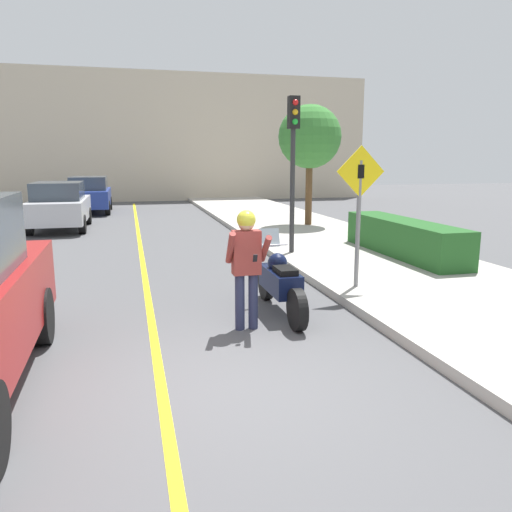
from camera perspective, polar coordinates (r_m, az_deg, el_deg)
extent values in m
plane|color=#4C4C4F|center=(5.66, -4.40, -14.76)|extent=(80.00, 80.00, 0.00)
cube|color=#ADA89E|center=(10.91, 17.33, -2.11)|extent=(4.40, 44.00, 0.16)
cube|color=yellow|center=(11.30, -12.67, -1.82)|extent=(0.12, 36.00, 0.01)
cube|color=beige|center=(31.07, -13.01, 13.09)|extent=(28.00, 1.20, 7.50)
cylinder|color=black|center=(7.30, 4.73, -6.14)|extent=(0.14, 0.62, 0.62)
cylinder|color=black|center=(8.88, 1.14, -2.99)|extent=(0.14, 0.62, 0.62)
cube|color=#0C1433|center=(8.02, 2.77, -2.83)|extent=(0.40, 1.18, 0.36)
sphere|color=#0C1433|center=(8.12, 2.46, -0.79)|extent=(0.32, 0.32, 0.32)
cube|color=black|center=(7.72, 3.37, -1.70)|extent=(0.28, 0.48, 0.10)
cylinder|color=silver|center=(8.48, 1.64, 1.24)|extent=(0.62, 0.03, 0.03)
cube|color=silver|center=(8.53, 1.51, 2.12)|extent=(0.36, 0.12, 0.31)
cylinder|color=#282D4C|center=(7.29, -1.86, -5.29)|extent=(0.14, 0.14, 0.83)
cylinder|color=#282D4C|center=(7.33, -0.33, -5.19)|extent=(0.14, 0.14, 0.83)
cube|color=maroon|center=(7.14, -1.11, 0.41)|extent=(0.40, 0.22, 0.63)
cylinder|color=maroon|center=(6.97, -2.93, 0.94)|extent=(0.09, 0.38, 0.49)
cylinder|color=maroon|center=(7.07, 1.08, 0.83)|extent=(0.09, 0.45, 0.45)
sphere|color=tan|center=(7.07, -1.13, 3.76)|extent=(0.23, 0.23, 0.23)
sphere|color=gold|center=(7.07, -1.13, 4.17)|extent=(0.27, 0.27, 0.27)
cube|color=black|center=(6.89, -0.10, -0.24)|extent=(0.06, 0.05, 0.11)
cylinder|color=black|center=(7.35, -23.25, -6.35)|extent=(0.23, 0.76, 0.76)
cylinder|color=slate|center=(9.19, 11.59, 3.52)|extent=(0.08, 0.08, 2.28)
cube|color=yellow|center=(9.10, 11.88, 9.43)|extent=(0.91, 0.02, 0.91)
cube|color=black|center=(9.09, 11.92, 9.43)|extent=(0.12, 0.01, 0.24)
cylinder|color=#2D2D30|center=(12.41, 4.20, 9.06)|extent=(0.12, 0.12, 3.78)
cube|color=black|center=(12.43, 4.33, 16.04)|extent=(0.26, 0.22, 0.76)
sphere|color=red|center=(12.34, 4.53, 17.10)|extent=(0.14, 0.14, 0.14)
sphere|color=gold|center=(12.32, 4.51, 16.09)|extent=(0.14, 0.14, 0.14)
sphere|color=green|center=(12.30, 4.50, 15.06)|extent=(0.14, 0.14, 0.14)
cube|color=#235623|center=(12.70, 16.46, 2.04)|extent=(0.90, 4.41, 0.85)
cylinder|color=brown|center=(17.94, 6.04, 7.26)|extent=(0.24, 0.24, 2.31)
sphere|color=#387A33|center=(17.92, 6.17, 13.41)|extent=(2.19, 2.19, 2.19)
cylinder|color=black|center=(20.50, -23.27, 4.11)|extent=(0.22, 0.64, 0.64)
cylinder|color=black|center=(20.31, -18.64, 4.37)|extent=(0.22, 0.64, 0.64)
cylinder|color=black|center=(17.95, -24.51, 3.16)|extent=(0.22, 0.64, 0.64)
cylinder|color=black|center=(17.73, -19.24, 3.45)|extent=(0.22, 0.64, 0.64)
cube|color=silver|center=(19.06, -21.48, 4.94)|extent=(1.80, 4.20, 0.76)
cube|color=#38424C|center=(18.85, -21.68, 6.94)|extent=(1.58, 2.18, 0.60)
cylinder|color=black|center=(26.08, -20.03, 5.62)|extent=(0.22, 0.64, 0.64)
cylinder|color=black|center=(25.96, -16.38, 5.82)|extent=(0.22, 0.64, 0.64)
cylinder|color=black|center=(23.50, -20.64, 5.06)|extent=(0.22, 0.64, 0.64)
cylinder|color=black|center=(23.37, -16.59, 5.28)|extent=(0.22, 0.64, 0.64)
cube|color=navy|center=(24.68, -18.46, 6.34)|extent=(1.80, 4.20, 0.76)
cube|color=#38424C|center=(24.48, -18.58, 7.90)|extent=(1.58, 2.18, 0.60)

